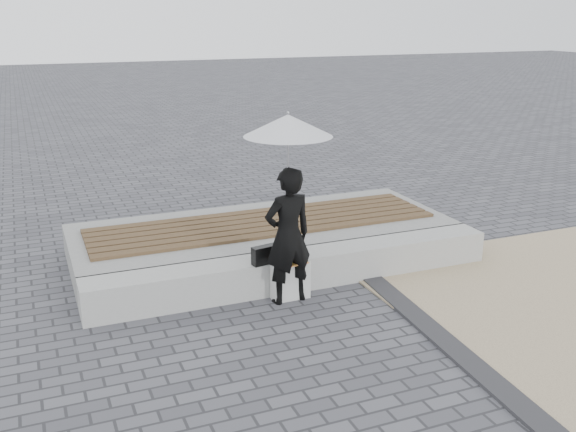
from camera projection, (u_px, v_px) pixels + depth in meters
The scene contains 10 objects.
ground at pixel (363, 345), 6.41m from camera, with size 80.00×80.00×0.00m, color #515156.
edging_band at pixel (457, 352), 6.23m from camera, with size 0.25×5.20×0.04m, color #2D2D30.
seating_ledge at pixel (298, 269), 7.76m from camera, with size 5.00×0.45×0.40m, color #A9A9A3.
timber_platform at pixel (264, 238), 8.82m from camera, with size 5.00×2.00×0.40m, color gray.
timber_decking at pixel (263, 223), 8.76m from camera, with size 4.60×1.20×0.04m, color brown, non-canonical shape.
woman at pixel (288, 236), 7.16m from camera, with size 0.56×0.37×1.54m, color black.
parasol at pixel (288, 126), 6.80m from camera, with size 0.94×0.94×1.20m.
handbag at pixel (265, 255), 7.35m from camera, with size 0.30×0.11×0.21m, color black.
canvas_tote at pixel (290, 280), 7.39m from camera, with size 0.42×0.18×0.45m, color beige.
magazine at pixel (292, 262), 7.28m from camera, with size 0.31×0.23×0.01m, color #CB3149.
Camera 1 is at (-2.85, -5.04, 3.10)m, focal length 40.91 mm.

